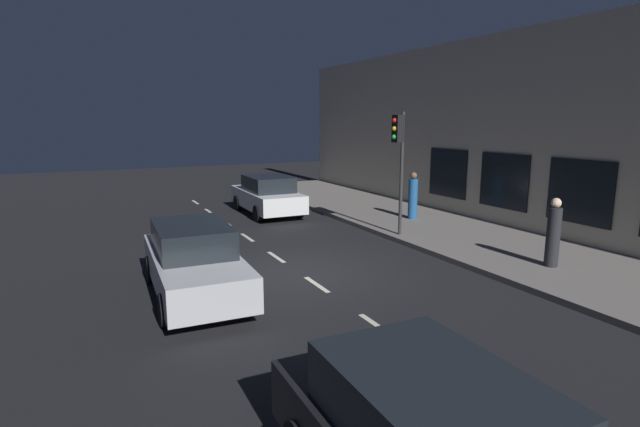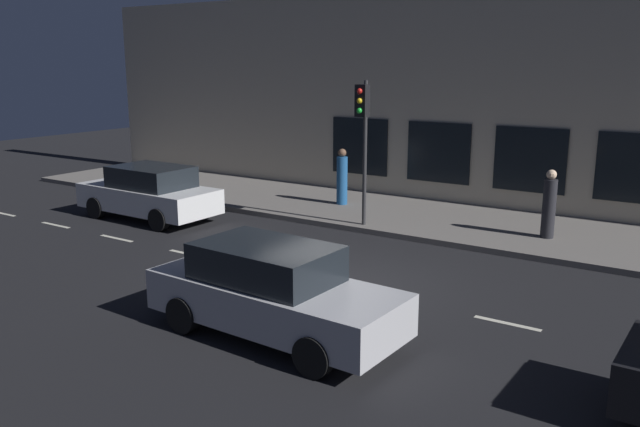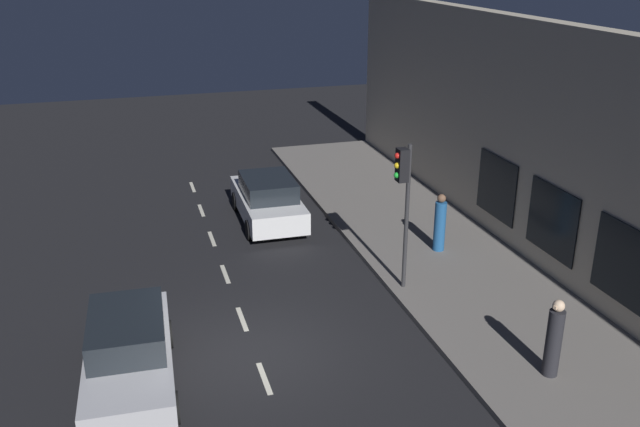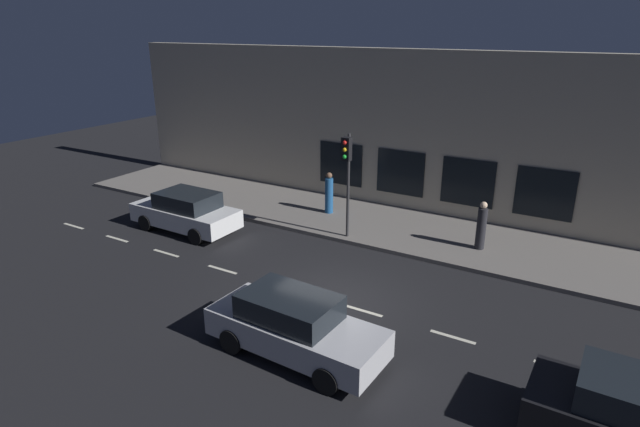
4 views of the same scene
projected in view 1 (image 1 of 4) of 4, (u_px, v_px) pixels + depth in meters
ground_plane at (299, 273)px, 12.30m from camera, size 60.00×60.00×0.00m
sidewalk at (484, 243)px, 15.01m from camera, size 4.50×32.00×0.15m
building_facade at (550, 134)px, 15.50m from camera, size 0.65×32.00×6.76m
lane_centre_line at (317, 284)px, 11.42m from camera, size 0.12×27.20×0.01m
traffic_light at (399, 146)px, 15.19m from camera, size 0.45×0.32×3.90m
parked_car_0 at (267, 195)px, 19.81m from camera, size 1.97×4.36×1.58m
parked_car_1 at (194, 261)px, 10.57m from camera, size 1.95×4.52×1.58m
pedestrian_0 at (553, 234)px, 12.20m from camera, size 0.43×0.43×1.75m
pedestrian_1 at (413, 197)px, 18.14m from camera, size 0.35×0.35×1.75m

